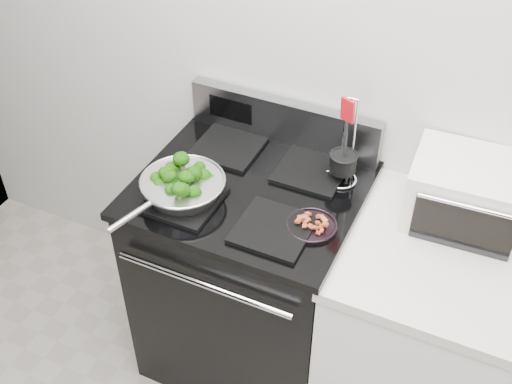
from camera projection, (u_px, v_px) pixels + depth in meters
The scene contains 8 objects.
back_wall at pixel (372, 61), 2.15m from camera, with size 4.00×0.02×2.70m, color beige.
gas_range at pixel (250, 274), 2.58m from camera, with size 0.79×0.69×1.13m.
counter at pixel (417, 338), 2.37m from camera, with size 0.62×0.68×0.92m.
skillet at pixel (182, 187), 2.20m from camera, with size 0.30×0.46×0.06m.
broccoli_pile at pixel (183, 182), 2.19m from camera, with size 0.23×0.23×0.08m, color black, non-canonical shape.
bacon_plate at pixel (312, 223), 2.10m from camera, with size 0.17×0.17×0.04m.
utensil_holder at pixel (343, 167), 2.26m from camera, with size 0.11×0.11×0.35m.
toaster_oven at pixel (471, 194), 2.11m from camera, with size 0.41×0.32×0.23m.
Camera 1 is at (0.46, -0.16, 2.41)m, focal length 45.00 mm.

